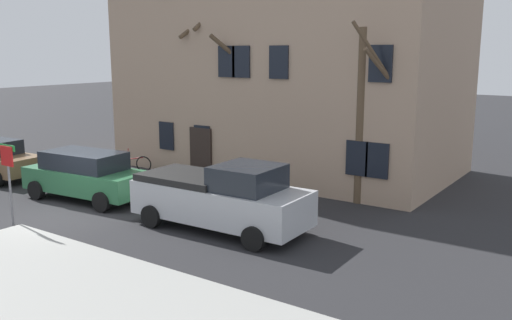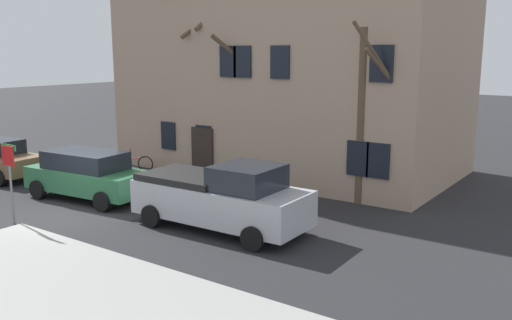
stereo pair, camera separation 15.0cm
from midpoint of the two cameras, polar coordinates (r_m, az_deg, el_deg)
ground_plane at (r=18.88m, az=-19.28°, el=-5.48°), size 120.00×120.00×0.00m
building_main at (r=24.78m, az=3.78°, el=13.13°), size 14.74×8.27×11.94m
tree_bare_near at (r=22.45m, az=-3.22°, el=8.04°), size 2.89×2.86×7.53m
tree_bare_mid at (r=19.05m, az=11.44°, el=5.03°), size 1.93×3.02×6.14m
car_green_wagon at (r=20.51m, az=-16.77°, el=-1.42°), size 4.81×2.37×1.73m
pickup_truck_silver at (r=16.33m, az=-3.28°, el=-3.82°), size 5.45×2.36×2.04m
street_sign_pole at (r=18.12m, az=-23.85°, el=-0.80°), size 0.76×0.07×2.48m
bicycle_leaning at (r=24.83m, az=-12.25°, el=-0.31°), size 1.64×0.71×1.03m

